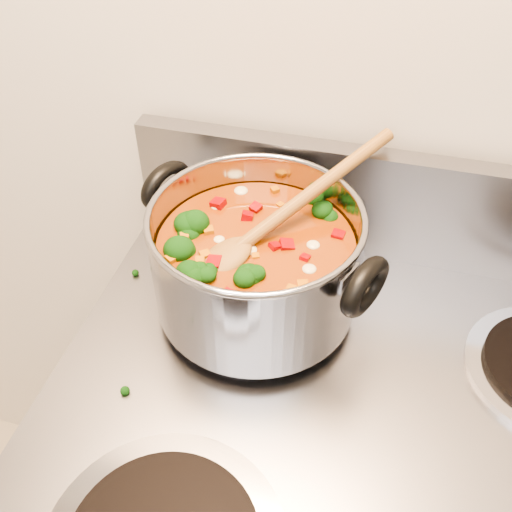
{
  "coord_description": "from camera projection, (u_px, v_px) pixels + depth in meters",
  "views": [
    {
      "loc": [
        -0.07,
        0.85,
        1.47
      ],
      "look_at": [
        -0.2,
        1.32,
        1.01
      ],
      "focal_mm": 40.0,
      "sensor_mm": 36.0,
      "label": 1
    }
  ],
  "objects": [
    {
      "name": "stockpot",
      "position": [
        256.0,
        262.0,
        0.68
      ],
      "size": [
        0.31,
        0.25,
        0.15
      ],
      "rotation": [
        0.0,
        0.0,
        -0.4
      ],
      "color": "#93939A",
      "rests_on": "electric_range"
    },
    {
      "name": "wooden_spoon",
      "position": [
        270.0,
        224.0,
        0.65
      ],
      "size": [
        0.2,
        0.25,
        0.1
      ],
      "rotation": [
        0.0,
        0.0,
        0.91
      ],
      "color": "brown",
      "rests_on": "stockpot"
    },
    {
      "name": "cooktop_crumbs",
      "position": [
        171.0,
        313.0,
        0.72
      ],
      "size": [
        0.23,
        0.21,
        0.01
      ],
      "color": "black",
      "rests_on": "electric_range"
    }
  ]
}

